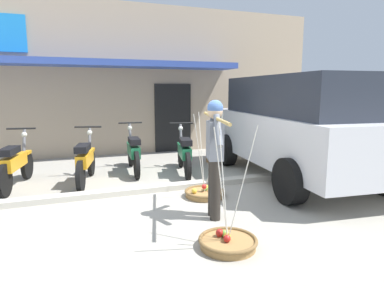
% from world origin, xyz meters
% --- Properties ---
extents(ground_plane, '(90.00, 90.00, 0.00)m').
position_xyz_m(ground_plane, '(0.00, 0.00, 0.00)').
color(ground_plane, '#9E998C').
extents(sidewalk_curb, '(20.00, 0.24, 0.10)m').
position_xyz_m(sidewalk_curb, '(0.00, 0.70, 0.05)').
color(sidewalk_curb, '#BAB4A5').
rests_on(sidewalk_curb, ground).
extents(fruit_vendor, '(0.50, 1.85, 1.70)m').
position_xyz_m(fruit_vendor, '(0.44, -0.83, 0.98)').
color(fruit_vendor, '#2D2823').
rests_on(fruit_vendor, ground).
extents(fruit_basket_left_side, '(0.70, 0.70, 1.45)m').
position_xyz_m(fruit_basket_left_side, '(0.67, 0.09, 0.07)').
color(fruit_basket_left_side, '#9E7542').
rests_on(fruit_basket_left_side, ground).
extents(fruit_basket_right_side, '(0.70, 0.70, 1.45)m').
position_xyz_m(fruit_basket_right_side, '(0.21, -1.74, 0.07)').
color(fruit_basket_right_side, '#9E7542').
rests_on(fruit_basket_right_side, ground).
extents(motorcycle_nearest_shop, '(0.56, 1.80, 1.09)m').
position_xyz_m(motorcycle_nearest_shop, '(-2.47, 1.81, 0.45)').
color(motorcycle_nearest_shop, black).
rests_on(motorcycle_nearest_shop, ground).
extents(motorcycle_second_in_row, '(0.58, 1.80, 1.09)m').
position_xyz_m(motorcycle_second_in_row, '(-1.21, 1.68, 0.45)').
color(motorcycle_second_in_row, black).
rests_on(motorcycle_second_in_row, ground).
extents(motorcycle_third_in_row, '(0.54, 1.82, 1.09)m').
position_xyz_m(motorcycle_third_in_row, '(-0.17, 2.24, 0.45)').
color(motorcycle_third_in_row, black).
rests_on(motorcycle_third_in_row, ground).
extents(motorcycle_end_of_row, '(0.58, 1.80, 1.09)m').
position_xyz_m(motorcycle_end_of_row, '(0.86, 1.76, 0.45)').
color(motorcycle_end_of_row, black).
rests_on(motorcycle_end_of_row, ground).
extents(parked_truck, '(2.51, 4.96, 2.10)m').
position_xyz_m(parked_truck, '(2.91, 0.60, 1.13)').
color(parked_truck, silver).
rests_on(parked_truck, ground).
extents(storefront_building, '(13.00, 6.00, 4.20)m').
position_xyz_m(storefront_building, '(-0.53, 6.94, 2.10)').
color(storefront_building, tan).
rests_on(storefront_building, ground).
extents(wooden_crate, '(0.44, 0.36, 0.32)m').
position_xyz_m(wooden_crate, '(1.99, 2.50, 0.16)').
color(wooden_crate, olive).
rests_on(wooden_crate, ground).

